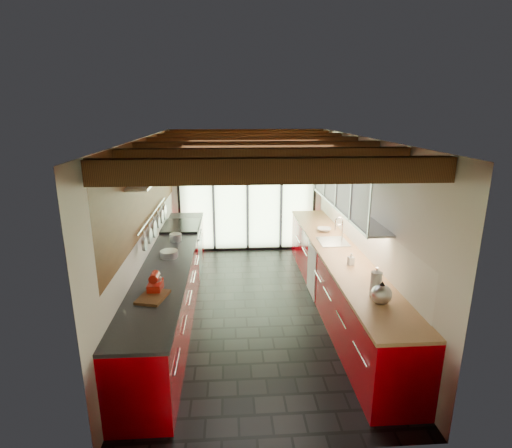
% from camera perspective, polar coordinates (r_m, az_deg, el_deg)
% --- Properties ---
extents(ground, '(5.50, 5.50, 0.00)m').
position_cam_1_polar(ground, '(6.37, 0.00, -11.89)').
color(ground, black).
rests_on(ground, ground).
extents(room_shell, '(5.50, 5.50, 5.50)m').
position_cam_1_polar(room_shell, '(5.78, 0.00, 2.75)').
color(room_shell, silver).
rests_on(room_shell, ground).
extents(ceiling_beams, '(3.14, 5.06, 4.90)m').
position_cam_1_polar(ceiling_beams, '(6.03, -0.25, 11.08)').
color(ceiling_beams, '#593316').
rests_on(ceiling_beams, ground).
extents(glass_door, '(2.95, 0.10, 2.90)m').
position_cam_1_polar(glass_door, '(8.42, -1.24, 6.98)').
color(glass_door, '#C6EAAD').
rests_on(glass_door, ground).
extents(left_counter, '(0.68, 5.00, 0.92)m').
position_cam_1_polar(left_counter, '(6.22, -11.93, -8.25)').
color(left_counter, '#A60008').
rests_on(left_counter, ground).
extents(range_stove, '(0.66, 0.90, 0.97)m').
position_cam_1_polar(range_stove, '(7.55, -10.47, -3.68)').
color(range_stove, silver).
rests_on(range_stove, ground).
extents(right_counter, '(0.68, 5.00, 0.92)m').
position_cam_1_polar(right_counter, '(6.37, 11.61, -7.62)').
color(right_counter, '#A60008').
rests_on(right_counter, ground).
extents(sink_assembly, '(0.45, 0.52, 0.43)m').
position_cam_1_polar(sink_assembly, '(6.56, 11.06, -2.23)').
color(sink_assembly, silver).
rests_on(sink_assembly, right_counter).
extents(upper_cabinets_right, '(0.34, 3.00, 3.00)m').
position_cam_1_polar(upper_cabinets_right, '(6.29, 12.98, 5.25)').
color(upper_cabinets_right, silver).
rests_on(upper_cabinets_right, ground).
extents(left_wall_fixtures, '(0.28, 2.60, 0.96)m').
position_cam_1_polar(left_wall_fixtures, '(6.08, -14.16, 4.36)').
color(left_wall_fixtures, silver).
rests_on(left_wall_fixtures, ground).
extents(stand_mixer, '(0.16, 0.27, 0.24)m').
position_cam_1_polar(stand_mixer, '(4.88, -14.18, -8.23)').
color(stand_mixer, '#B51A0E').
rests_on(stand_mixer, left_counter).
extents(pot_large, '(0.25, 0.25, 0.12)m').
position_cam_1_polar(pot_large, '(6.63, -11.41, -1.88)').
color(pot_large, silver).
rests_on(pot_large, left_counter).
extents(pot_small, '(0.29, 0.29, 0.10)m').
position_cam_1_polar(pot_small, '(5.93, -12.30, -4.20)').
color(pot_small, silver).
rests_on(pot_small, left_counter).
extents(cutting_board, '(0.37, 0.45, 0.03)m').
position_cam_1_polar(cutting_board, '(4.74, -14.52, -10.07)').
color(cutting_board, brown).
rests_on(cutting_board, left_counter).
extents(kettle, '(0.30, 0.32, 0.27)m').
position_cam_1_polar(kettle, '(4.66, 17.50, -9.40)').
color(kettle, silver).
rests_on(kettle, right_counter).
extents(paper_towel, '(0.13, 0.13, 0.34)m').
position_cam_1_polar(paper_towel, '(4.80, 16.75, -8.21)').
color(paper_towel, white).
rests_on(paper_towel, right_counter).
extents(soap_bottle, '(0.09, 0.09, 0.17)m').
position_cam_1_polar(soap_bottle, '(5.65, 13.41, -4.89)').
color(soap_bottle, silver).
rests_on(soap_bottle, right_counter).
extents(bowl, '(0.29, 0.29, 0.06)m').
position_cam_1_polar(bowl, '(7.12, 9.70, -0.80)').
color(bowl, silver).
rests_on(bowl, right_counter).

